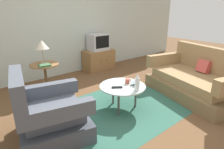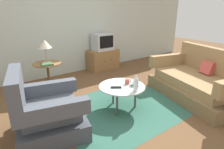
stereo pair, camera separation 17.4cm
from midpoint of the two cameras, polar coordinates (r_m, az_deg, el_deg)
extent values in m
plane|color=brown|center=(3.31, 5.51, -10.23)|extent=(16.00, 16.00, 0.00)
cube|color=#B2BCB2|center=(4.93, -13.64, 15.59)|extent=(9.00, 0.12, 2.70)
cube|color=#2D5B4C|center=(3.31, 4.43, -10.11)|extent=(2.15, 1.72, 0.00)
cube|color=#3E424B|center=(2.78, -15.73, -14.31)|extent=(1.03, 1.02, 0.24)
cube|color=#4C515B|center=(2.67, -16.14, -10.54)|extent=(0.83, 0.72, 0.18)
cube|color=#4C515B|center=(2.52, -25.05, -4.85)|extent=(0.32, 0.86, 0.51)
cube|color=#4C515B|center=(2.27, -15.24, -10.71)|extent=(0.87, 0.33, 0.19)
cube|color=#4C515B|center=(2.91, -17.50, -4.08)|extent=(0.87, 0.33, 0.19)
cube|color=brown|center=(4.01, 24.85, -4.64)|extent=(1.39, 1.95, 0.24)
cube|color=#93754C|center=(3.93, 25.27, -1.84)|extent=(1.19, 1.64, 0.18)
cube|color=#93754C|center=(4.16, 29.95, 3.39)|extent=(0.57, 1.74, 0.50)
cube|color=#93754C|center=(4.42, 18.14, 4.20)|extent=(0.99, 0.38, 0.25)
cube|color=#C64C47|center=(4.12, 27.94, 1.77)|extent=(0.24, 0.28, 0.27)
cylinder|color=#B2C6C1|center=(3.13, 4.62, -3.57)|extent=(0.77, 0.77, 0.02)
cylinder|color=#4C4742|center=(3.38, 1.82, -5.62)|extent=(0.04, 0.04, 0.40)
cylinder|color=#4C4742|center=(3.02, 3.23, -8.89)|extent=(0.04, 0.04, 0.40)
cylinder|color=#4C4742|center=(3.28, 8.57, -6.64)|extent=(0.04, 0.04, 0.40)
cylinder|color=olive|center=(3.97, -17.80, 3.15)|extent=(0.55, 0.55, 0.02)
cylinder|color=brown|center=(4.06, -17.37, -0.88)|extent=(0.05, 0.05, 0.57)
cylinder|color=brown|center=(4.16, -17.00, -4.42)|extent=(0.30, 0.30, 0.02)
cube|color=olive|center=(5.29, -1.77, 4.49)|extent=(0.83, 0.44, 0.55)
sphere|color=black|center=(5.04, -1.19, 4.07)|extent=(0.02, 0.02, 0.02)
sphere|color=black|center=(5.15, 0.63, 4.42)|extent=(0.02, 0.02, 0.02)
cube|color=#B7B7BC|center=(5.19, -1.88, 9.77)|extent=(0.53, 0.38, 0.44)
cube|color=black|center=(5.03, -0.59, 9.78)|extent=(0.42, 0.01, 0.32)
cylinder|color=#9E937A|center=(3.99, -17.86, 3.56)|extent=(0.14, 0.14, 0.02)
cylinder|color=#9E937A|center=(3.96, -18.07, 5.62)|extent=(0.02, 0.02, 0.28)
cone|color=beige|center=(3.91, -18.41, 8.76)|extent=(0.26, 0.26, 0.17)
cylinder|color=white|center=(2.92, 8.86, -3.16)|extent=(0.07, 0.07, 0.21)
cone|color=white|center=(2.87, 9.01, -0.59)|extent=(0.07, 0.07, 0.07)
cylinder|color=#B74C3D|center=(3.20, 6.13, -2.13)|extent=(0.07, 0.07, 0.09)
torus|color=#B74C3D|center=(3.23, 6.81, -1.93)|extent=(0.06, 0.01, 0.06)
cone|color=slate|center=(3.16, 8.53, -2.90)|extent=(0.16, 0.16, 0.05)
cube|color=black|center=(3.04, 2.88, -3.90)|extent=(0.17, 0.14, 0.02)
cube|color=#3D663D|center=(3.80, -17.73, 2.94)|extent=(0.24, 0.19, 0.03)
camera|label=1|loc=(0.09, -88.46, 0.54)|focal=30.34mm
camera|label=2|loc=(0.09, 91.54, -0.54)|focal=30.34mm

